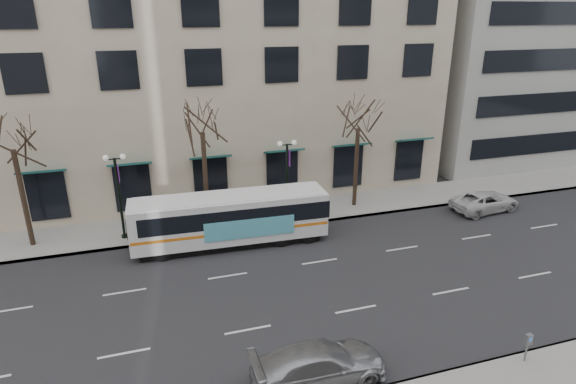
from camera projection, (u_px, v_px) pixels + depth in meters
name	position (u px, v px, depth m)	size (l,w,h in m)	color
ground	(237.00, 300.00, 22.40)	(160.00, 160.00, 0.00)	black
sidewalk_far	(284.00, 213.00, 31.79)	(80.00, 4.00, 0.15)	gray
building_hotel	(148.00, 19.00, 36.28)	(40.00, 20.00, 24.00)	tan
tree_far_left	(9.00, 132.00, 25.07)	(3.60, 3.60, 8.34)	black
tree_far_mid	(201.00, 116.00, 27.78)	(3.60, 3.60, 8.55)	black
tree_far_right	(359.00, 114.00, 30.74)	(3.60, 3.60, 8.06)	black
lamp_post_left	(119.00, 193.00, 27.27)	(1.22, 0.45, 5.21)	black
lamp_post_right	(287.00, 176.00, 30.06)	(1.22, 0.45, 5.21)	black
city_bus	(231.00, 218.00, 27.25)	(11.12, 2.87, 2.99)	white
silver_car	(319.00, 364.00, 17.33)	(2.03, 5.00, 1.45)	#A2A4A9
white_pickup	(485.00, 201.00, 32.18)	(2.19, 4.75, 1.32)	silver
pay_station	(528.00, 342.00, 18.06)	(0.27, 0.18, 1.20)	slate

